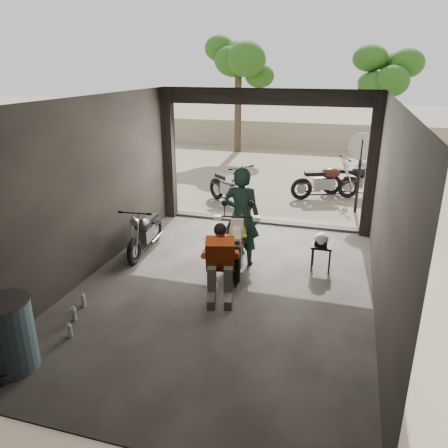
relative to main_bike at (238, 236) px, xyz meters
The scene contains 16 objects.
ground 1.17m from the main_bike, 89.42° to the right, with size 80.00×80.00×0.00m, color #7A6D56.
garage 0.81m from the main_bike, 88.73° to the right, with size 7.00×7.13×3.20m.
boundary_wall 13.00m from the main_bike, 89.96° to the left, with size 18.00×0.30×1.20m, color gray.
tree_left 12.35m from the main_bike, 104.58° to the left, with size 2.20×2.20×5.60m.
tree_right 13.62m from the main_bike, 77.80° to the left, with size 2.20×2.20×5.00m.
main_bike is the anchor object (origin of this frame).
left_bike 1.99m from the main_bike, behind, with size 0.63×1.52×1.03m, color black, non-canonical shape.
outside_bike_a 3.88m from the main_bike, 107.59° to the left, with size 0.72×1.76×1.19m, color black, non-canonical shape.
outside_bike_b 5.24m from the main_bike, 75.56° to the left, with size 0.73×1.78×1.21m, color #3F150F, non-canonical shape.
outside_bike_c 5.95m from the main_bike, 69.02° to the left, with size 0.71×1.73×1.17m, color black, non-canonical shape.
rider 0.38m from the main_bike, 69.84° to the left, with size 0.71×0.47×1.95m, color black.
mechanic 1.32m from the main_bike, 88.03° to the right, with size 0.63×0.85×1.23m, color #AD3F17, non-canonical shape.
stool 1.60m from the main_bike, ahead, with size 0.38×0.38×0.53m.
helmet 1.56m from the main_bike, ahead, with size 0.27×0.28×0.25m, color white.
oil_drum 4.27m from the main_bike, 117.82° to the right, with size 0.63×0.63×0.98m, color #3D5767.
sign_post 4.65m from the main_bike, 61.64° to the left, with size 0.70×0.08×2.10m.
Camera 1 is at (1.90, -6.48, 3.69)m, focal length 35.00 mm.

